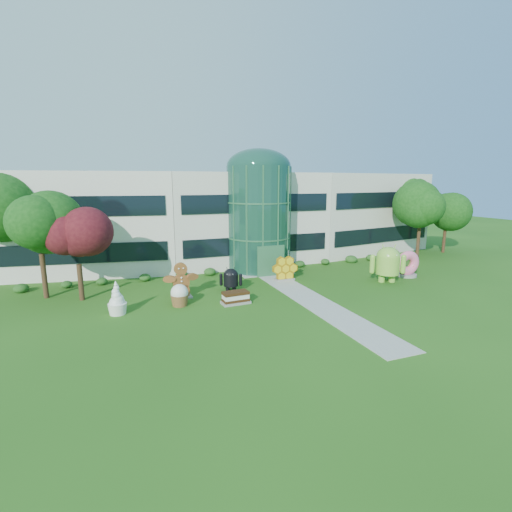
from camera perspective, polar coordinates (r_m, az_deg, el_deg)
name	(u,v)px	position (r m, az deg, el deg)	size (l,w,h in m)	color
ground	(322,307)	(26.08, 10.13, -7.66)	(140.00, 140.00, 0.00)	#215114
building	(239,216)	(41.27, -2.66, 6.13)	(46.00, 15.00, 9.30)	beige
atrium	(259,219)	(35.63, 0.40, 5.71)	(6.00, 6.00, 9.80)	#194738
walkway	(308,298)	(27.71, 8.00, -6.40)	(2.40, 20.00, 0.04)	#9E9E93
tree_red	(78,259)	(29.14, -25.65, -0.49)	(4.00, 4.00, 6.00)	#3F0C14
trees_backdrop	(255,225)	(36.63, -0.17, 4.77)	(52.00, 8.00, 8.40)	#103F0F
android_green	(388,261)	(33.27, 19.64, -0.80)	(3.15, 2.10, 3.57)	#84C23E
android_black	(231,278)	(28.99, -3.90, -3.39)	(1.85, 1.24, 2.10)	black
donut	(407,263)	(36.06, 22.20, -1.05)	(2.29, 1.10, 2.38)	#F15B7B
gingerbread	(181,280)	(27.75, -11.46, -3.65)	(2.90, 1.11, 2.67)	brown
ice_cream_sandwich	(236,297)	(26.19, -3.15, -6.39)	(1.99, 1.00, 0.89)	#321C0B
honeycomb	(285,269)	(32.21, 4.47, -2.07)	(2.42, 0.87, 1.90)	yellow
froyo	(117,298)	(25.56, -20.63, -6.05)	(1.28, 1.28, 2.19)	white
cupcake	(179,295)	(26.15, -11.69, -5.89)	(1.28, 1.28, 1.54)	white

